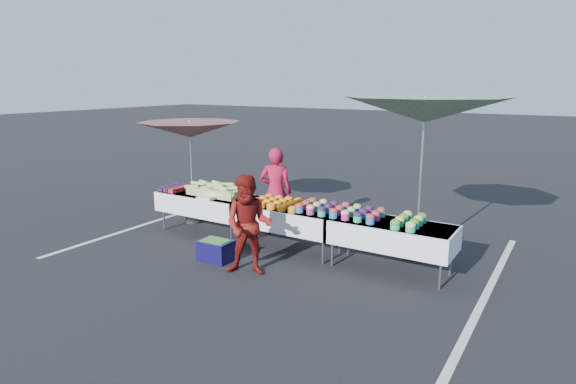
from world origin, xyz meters
The scene contains 17 objects.
ground centered at (0.00, 0.00, 0.00)m, with size 80.00×80.00×0.00m, color black.
stripe_left centered at (-3.20, 0.00, 0.00)m, with size 0.10×5.00×0.00m, color silver.
stripe_right centered at (3.20, 0.00, 0.00)m, with size 0.10×5.00×0.00m, color silver.
table_left centered at (-1.80, 0.00, 0.58)m, with size 1.86×0.81×0.75m.
table_center centered at (0.00, 0.00, 0.58)m, with size 1.86×0.81×0.75m.
table_right centered at (1.80, 0.00, 0.58)m, with size 1.86×0.81×0.75m.
berry_punnets centered at (-2.51, -0.06, 0.79)m, with size 0.40×0.54×0.08m.
corn_pile centered at (-1.55, 0.04, 0.84)m, with size 1.16×0.57×0.26m.
plastic_bags centered at (-1.50, -0.30, 0.78)m, with size 0.30×0.25×0.05m, color white.
carrot_bowls centered at (-0.15, -0.01, 0.80)m, with size 0.95×0.69×0.11m.
potato_cups centered at (0.95, 0.00, 0.83)m, with size 1.34×0.58×0.16m.
bean_baskets centered at (2.06, -0.01, 0.82)m, with size 0.36×0.68×0.15m.
vendor centered at (-0.63, 0.60, 0.82)m, with size 0.60×0.39×1.63m, color maroon.
customer centered at (0.07, -1.20, 0.74)m, with size 0.72×0.56×1.49m, color maroon.
umbrella_left centered at (-2.50, 0.40, 1.85)m, with size 2.18×2.18×2.05m.
umbrella_right centered at (1.96, 0.80, 2.34)m, with size 3.11×3.11×2.59m.
storage_bin centered at (-0.70, -1.04, 0.17)m, with size 0.52×0.39×0.33m.
Camera 1 is at (4.07, -6.60, 2.78)m, focal length 30.00 mm.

